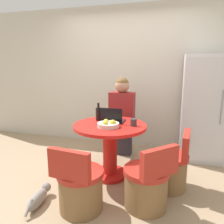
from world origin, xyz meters
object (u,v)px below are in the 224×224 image
at_px(person_seated, 123,113).
at_px(fruit_bowl, 108,124).
at_px(dining_table, 110,142).
at_px(chair_right_side, 169,168).
at_px(chair_near_right_corner, 147,185).
at_px(cat, 39,198).
at_px(bottle, 98,114).
at_px(laptop, 113,119).
at_px(chair_near_camera, 80,188).
at_px(refrigerator, 203,108).

bearing_deg(person_seated, fruit_bowl, 90.69).
xyz_separation_m(dining_table, chair_right_side, (0.80, -0.08, -0.25)).
height_order(dining_table, chair_near_right_corner, dining_table).
bearing_deg(cat, bottle, -24.29).
bearing_deg(laptop, cat, 58.96).
bearing_deg(fruit_bowl, laptop, 93.01).
distance_m(chair_near_right_corner, chair_right_side, 0.53).
height_order(dining_table, cat, dining_table).
xyz_separation_m(dining_table, chair_near_camera, (-0.10, -0.80, -0.25)).
height_order(refrigerator, laptop, refrigerator).
height_order(chair_near_right_corner, chair_right_side, same).
bearing_deg(person_seated, dining_table, 89.54).
distance_m(chair_near_camera, cat, 0.52).
xyz_separation_m(refrigerator, dining_table, (-1.28, -1.02, -0.34)).
bearing_deg(chair_right_side, dining_table, -90.00).
distance_m(dining_table, fruit_bowl, 0.31).
xyz_separation_m(refrigerator, fruit_bowl, (-1.26, -1.15, -0.06)).
height_order(dining_table, person_seated, person_seated).
distance_m(chair_right_side, person_seated, 1.23).
height_order(dining_table, laptop, laptop).
xyz_separation_m(chair_near_camera, laptop, (0.10, 0.93, 0.53)).
xyz_separation_m(dining_table, bottle, (-0.22, 0.17, 0.35)).
relative_size(chair_near_camera, chair_near_right_corner, 1.00).
bearing_deg(cat, dining_table, -39.23).
relative_size(fruit_bowl, cat, 0.55).
bearing_deg(chair_right_side, cat, -55.52).
bearing_deg(bottle, chair_near_camera, -82.69).
distance_m(dining_table, chair_near_camera, 0.84).
bearing_deg(chair_near_right_corner, fruit_bowl, -83.22).
height_order(chair_right_side, bottle, bottle).
relative_size(dining_table, chair_near_right_corner, 1.32).
relative_size(refrigerator, bottle, 6.63).
relative_size(person_seated, bottle, 5.25).
distance_m(chair_right_side, fruit_bowl, 0.95).
height_order(laptop, fruit_bowl, laptop).
distance_m(refrigerator, chair_right_side, 1.34).
xyz_separation_m(chair_near_right_corner, cat, (-1.17, -0.29, -0.18)).
bearing_deg(fruit_bowl, chair_near_right_corner, -37.05).
bearing_deg(chair_right_side, laptop, -99.27).
bearing_deg(bottle, fruit_bowl, -51.41).
bearing_deg(laptop, person_seated, -90.37).
bearing_deg(chair_near_right_corner, dining_table, -90.00).
xyz_separation_m(chair_near_right_corner, person_seated, (-0.57, 1.27, 0.49)).
bearing_deg(dining_table, person_seated, 89.54).
height_order(chair_near_camera, chair_near_right_corner, same).
distance_m(chair_right_side, laptop, 0.98).
xyz_separation_m(chair_near_right_corner, laptop, (-0.58, 0.69, 0.53)).
relative_size(dining_table, chair_near_camera, 1.32).
xyz_separation_m(bottle, cat, (-0.36, -1.01, -0.77)).
bearing_deg(laptop, dining_table, 89.13).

